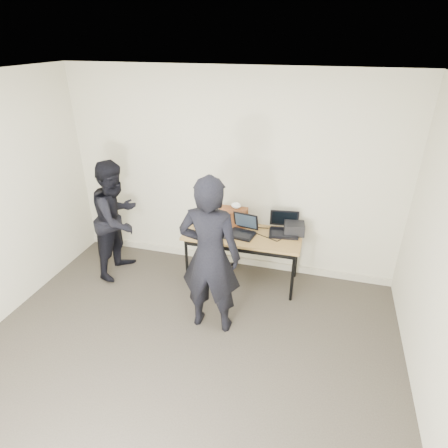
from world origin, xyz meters
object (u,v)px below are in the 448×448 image
at_px(desk, 243,238).
at_px(equipment_box, 294,228).
at_px(laptop_beige, 210,227).
at_px(laptop_center, 243,230).
at_px(person_observer, 117,219).
at_px(laptop_right, 284,228).
at_px(person_typist, 210,257).
at_px(leather_satchel, 234,216).

bearing_deg(desk, equipment_box, 16.33).
height_order(desk, laptop_beige, laptop_beige).
distance_m(desk, laptop_center, 0.12).
bearing_deg(desk, laptop_beige, -179.07).
xyz_separation_m(laptop_beige, laptop_center, (0.44, 0.02, 0.01)).
relative_size(equipment_box, person_observer, 0.16).
distance_m(desk, person_observer, 1.70).
height_order(laptop_center, laptop_right, laptop_right).
bearing_deg(laptop_right, person_observer, -177.01).
bearing_deg(laptop_beige, person_typist, -81.26).
bearing_deg(equipment_box, desk, -163.05).
height_order(leather_satchel, person_typist, person_typist).
bearing_deg(equipment_box, person_typist, -124.70).
height_order(desk, person_observer, person_observer).
bearing_deg(laptop_right, desk, -165.72).
height_order(person_typist, person_observer, person_typist).
xyz_separation_m(laptop_center, leather_satchel, (-0.18, 0.22, 0.07)).
bearing_deg(laptop_beige, desk, -7.71).
relative_size(desk, leather_satchel, 4.18).
bearing_deg(desk, leather_satchel, 127.70).
bearing_deg(person_typist, leather_satchel, -89.16).
relative_size(laptop_beige, person_observer, 0.19).
height_order(laptop_right, equipment_box, laptop_right).
relative_size(laptop_beige, leather_satchel, 0.84).
height_order(leather_satchel, person_observer, person_observer).
xyz_separation_m(laptop_right, leather_satchel, (-0.68, 0.03, 0.07)).
xyz_separation_m(desk, person_typist, (-0.15, -0.93, 0.25)).
distance_m(laptop_center, person_observer, 1.69).
height_order(desk, person_typist, person_typist).
bearing_deg(person_typist, laptop_beige, -72.86).
distance_m(laptop_beige, equipment_box, 1.09).
relative_size(laptop_center, leather_satchel, 1.04).
bearing_deg(person_observer, equipment_box, -75.33).
height_order(laptop_beige, laptop_right, laptop_right).
bearing_deg(equipment_box, laptop_center, -164.14).
xyz_separation_m(laptop_right, person_observer, (-2.18, -0.39, 0.03)).
xyz_separation_m(desk, laptop_beige, (-0.44, -0.01, 0.10)).
bearing_deg(laptop_beige, laptop_center, -6.15).
xyz_separation_m(laptop_beige, equipment_box, (1.07, 0.20, 0.03)).
height_order(laptop_center, person_observer, person_observer).
relative_size(laptop_beige, person_typist, 0.17).
height_order(laptop_center, leather_satchel, laptop_center).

